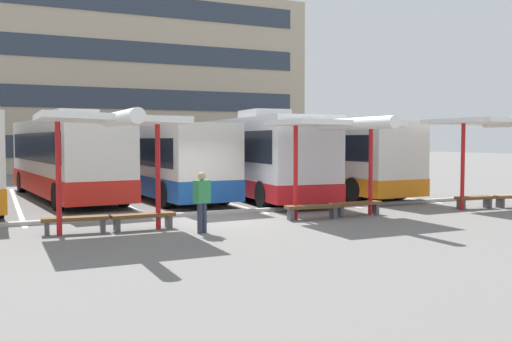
{
  "coord_description": "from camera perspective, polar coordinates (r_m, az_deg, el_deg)",
  "views": [
    {
      "loc": [
        -6.48,
        -16.53,
        2.49
      ],
      "look_at": [
        2.63,
        3.31,
        1.32
      ],
      "focal_mm": 40.14,
      "sensor_mm": 36.0,
      "label": 1
    }
  ],
  "objects": [
    {
      "name": "waiting_shelter_3",
      "position": [
        22.47,
        23.39,
        4.32
      ],
      "size": [
        4.19,
        5.29,
        3.3
      ],
      "color": "red",
      "rests_on": "ground"
    },
    {
      "name": "coach_bus_4",
      "position": [
        27.1,
        6.37,
        1.32
      ],
      "size": [
        3.19,
        11.69,
        3.59
      ],
      "color": "silver",
      "rests_on": "ground"
    },
    {
      "name": "lane_stripe_3",
      "position": [
        25.79,
        -5.57,
        -2.48
      ],
      "size": [
        0.16,
        14.0,
        0.01
      ],
      "primitive_type": "cube",
      "color": "white",
      "rests_on": "ground"
    },
    {
      "name": "coach_bus_3",
      "position": [
        25.36,
        -0.45,
        1.41
      ],
      "size": [
        3.46,
        12.29,
        3.74
      ],
      "color": "silver",
      "rests_on": "ground"
    },
    {
      "name": "coach_bus_2",
      "position": [
        25.73,
        -9.98,
        1.01
      ],
      "size": [
        3.35,
        12.55,
        3.46
      ],
      "color": "silver",
      "rests_on": "ground"
    },
    {
      "name": "waiting_shelter_2",
      "position": [
        18.29,
        8.27,
        4.39
      ],
      "size": [
        3.83,
        4.29,
        3.16
      ],
      "color": "red",
      "rests_on": "ground"
    },
    {
      "name": "bench_3",
      "position": [
        18.03,
        5.63,
        -3.8
      ],
      "size": [
        1.79,
        0.63,
        0.45
      ],
      "color": "brown",
      "rests_on": "ground"
    },
    {
      "name": "lane_stripe_2",
      "position": [
        24.81,
        -13.93,
        -2.77
      ],
      "size": [
        0.16,
        14.0,
        0.01
      ],
      "primitive_type": "cube",
      "color": "white",
      "rests_on": "ground"
    },
    {
      "name": "terminal_building",
      "position": [
        53.65,
        -17.78,
        8.17
      ],
      "size": [
        38.05,
        16.02,
        17.55
      ],
      "color": "tan",
      "rests_on": "ground"
    },
    {
      "name": "bench_2",
      "position": [
        16.19,
        -11.18,
        -4.63
      ],
      "size": [
        1.78,
        0.5,
        0.45
      ],
      "color": "brown",
      "rests_on": "ground"
    },
    {
      "name": "ground_plane",
      "position": [
        17.93,
        -3.23,
        -4.92
      ],
      "size": [
        160.0,
        160.0,
        0.0
      ],
      "primitive_type": "plane",
      "color": "slate"
    },
    {
      "name": "platform_kerb",
      "position": [
        19.13,
        -4.67,
        -4.24
      ],
      "size": [
        44.0,
        0.24,
        0.12
      ],
      "primitive_type": "cube",
      "color": "#ADADA8",
      "rests_on": "ground"
    },
    {
      "name": "coach_bus_1",
      "position": [
        25.48,
        -18.42,
        1.14
      ],
      "size": [
        3.77,
        11.61,
        3.68
      ],
      "color": "silver",
      "rests_on": "ground"
    },
    {
      "name": "waiting_passenger_0",
      "position": [
        15.29,
        -5.41,
        -2.75
      ],
      "size": [
        0.52,
        0.41,
        1.64
      ],
      "color": "#33384C",
      "rests_on": "ground"
    },
    {
      "name": "lane_stripe_5",
      "position": [
        29.18,
        8.74,
        -1.86
      ],
      "size": [
        0.16,
        14.0,
        0.01
      ],
      "primitive_type": "cube",
      "color": "white",
      "rests_on": "ground"
    },
    {
      "name": "lane_stripe_1",
      "position": [
        24.4,
        -22.78,
        -3.02
      ],
      "size": [
        0.16,
        14.0,
        0.01
      ],
      "primitive_type": "cube",
      "color": "white",
      "rests_on": "ground"
    },
    {
      "name": "bench_1",
      "position": [
        15.97,
        -17.58,
        -4.82
      ],
      "size": [
        1.74,
        0.52,
        0.45
      ],
      "color": "brown",
      "rests_on": "ground"
    },
    {
      "name": "bench_5",
      "position": [
        22.17,
        20.94,
        -2.73
      ],
      "size": [
        1.53,
        0.51,
        0.45
      ],
      "color": "brown",
      "rests_on": "ground"
    },
    {
      "name": "lane_stripe_4",
      "position": [
        27.27,
        2.03,
        -2.17
      ],
      "size": [
        0.16,
        14.0,
        0.01
      ],
      "primitive_type": "cube",
      "color": "white",
      "rests_on": "ground"
    },
    {
      "name": "bench_4",
      "position": [
        19.12,
        10.06,
        -3.44
      ],
      "size": [
        1.78,
        0.53,
        0.45
      ],
      "color": "brown",
      "rests_on": "ground"
    },
    {
      "name": "waiting_shelter_1",
      "position": [
        15.54,
        -14.23,
        4.73
      ],
      "size": [
        3.63,
        5.05,
        3.19
      ],
      "color": "red",
      "rests_on": "ground"
    }
  ]
}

